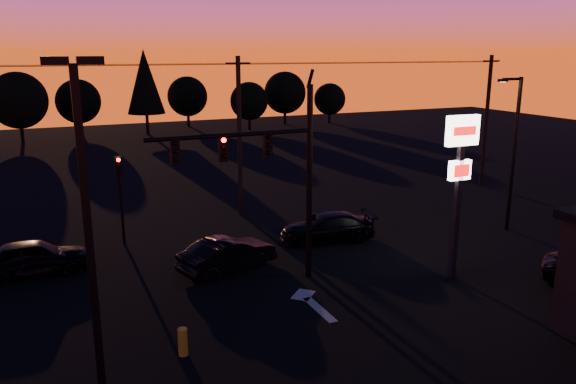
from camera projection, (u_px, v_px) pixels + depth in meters
name	position (u px, v px, depth m)	size (l,w,h in m)	color
ground	(320.00, 324.00, 19.57)	(120.00, 120.00, 0.00)	black
lane_arrow	(312.00, 302.00, 21.24)	(1.20, 3.10, 0.01)	beige
traffic_signal_mast	(273.00, 165.00, 21.86)	(6.79, 0.52, 8.58)	black
secondary_signal	(120.00, 187.00, 27.08)	(0.30, 0.31, 4.35)	black
parking_lot_light	(88.00, 232.00, 12.67)	(1.25, 0.30, 9.14)	black
pylon_sign	(460.00, 162.00, 22.45)	(1.50, 0.28, 6.80)	black
streetlight	(513.00, 148.00, 28.84)	(1.55, 0.35, 8.00)	black
utility_pole_1	(240.00, 136.00, 31.64)	(1.40, 0.26, 9.00)	black
utility_pole_2	(486.00, 120.00, 38.73)	(1.40, 0.26, 9.00)	black
power_wires	(238.00, 64.00, 30.67)	(36.00, 1.22, 0.07)	black
bollard	(183.00, 342.00, 17.46)	(0.30, 0.30, 0.90)	#ACA218
tree_2	(18.00, 100.00, 57.11)	(5.77, 5.78, 7.26)	black
tree_3	(78.00, 101.00, 63.17)	(4.95, 4.95, 6.22)	black
tree_4	(145.00, 82.00, 62.73)	(4.18, 4.18, 9.50)	black
tree_5	(187.00, 96.00, 70.06)	(4.95, 4.95, 6.22)	black
tree_6	(249.00, 101.00, 67.18)	(4.54, 4.54, 5.71)	black
tree_7	(285.00, 93.00, 72.05)	(5.36, 5.36, 6.74)	black
tree_8	(330.00, 99.00, 73.75)	(4.12, 4.12, 5.19)	black
car_left	(34.00, 257.00, 23.72)	(1.81, 4.51, 1.54)	black
car_mid	(228.00, 254.00, 24.24)	(1.53, 4.39, 1.45)	black
car_right	(327.00, 227.00, 28.05)	(1.93, 4.74, 1.37)	black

